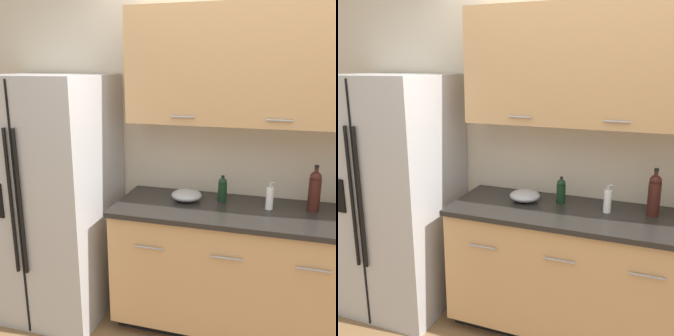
{
  "view_description": "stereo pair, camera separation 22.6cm",
  "coord_description": "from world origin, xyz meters",
  "views": [
    {
      "loc": [
        0.17,
        -1.71,
        1.87
      ],
      "look_at": [
        -0.59,
        0.84,
        1.18
      ],
      "focal_mm": 42.0,
      "sensor_mm": 36.0,
      "label": 1
    },
    {
      "loc": [
        0.38,
        -1.64,
        1.87
      ],
      "look_at": [
        -0.59,
        0.84,
        1.18
      ],
      "focal_mm": 42.0,
      "sensor_mm": 36.0,
      "label": 2
    }
  ],
  "objects": [
    {
      "name": "wine_bottle",
      "position": [
        0.4,
        0.94,
        1.07
      ],
      "size": [
        0.08,
        0.08,
        0.32
      ],
      "color": "#3D1914",
      "rests_on": "counter_unit"
    },
    {
      "name": "mixing_bowl",
      "position": [
        -0.47,
        0.91,
        0.96
      ],
      "size": [
        0.22,
        0.22,
        0.08
      ],
      "color": "#A3A3A5",
      "rests_on": "counter_unit"
    },
    {
      "name": "soap_dispenser",
      "position": [
        0.11,
        0.89,
        1.0
      ],
      "size": [
        0.05,
        0.05,
        0.19
      ],
      "color": "white",
      "rests_on": "counter_unit"
    },
    {
      "name": "counter_unit",
      "position": [
        0.14,
        0.84,
        0.47
      ],
      "size": [
        2.16,
        0.64,
        0.93
      ],
      "color": "black",
      "rests_on": "ground_plane"
    },
    {
      "name": "wall_back",
      "position": [
        0.04,
        1.13,
        1.46
      ],
      "size": [
        10.0,
        0.39,
        2.6
      ],
      "color": "beige",
      "rests_on": "ground_plane"
    },
    {
      "name": "oil_bottle",
      "position": [
        -0.22,
        0.96,
        1.02
      ],
      "size": [
        0.06,
        0.06,
        0.19
      ],
      "color": "black",
      "rests_on": "counter_unit"
    },
    {
      "name": "refrigerator",
      "position": [
        -1.48,
        0.75,
        0.91
      ],
      "size": [
        0.86,
        0.83,
        1.81
      ],
      "color": "#B2B2B5",
      "rests_on": "ground_plane"
    }
  ]
}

